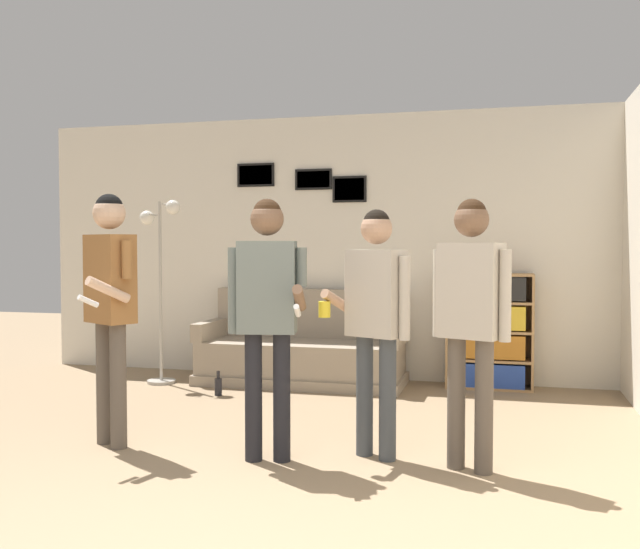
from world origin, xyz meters
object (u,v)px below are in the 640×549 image
at_px(couch, 303,353).
at_px(bottle_on_floor, 218,386).
at_px(person_player_foreground_left, 110,291).
at_px(person_player_foreground_center, 267,301).
at_px(floor_lamp, 160,265).
at_px(person_spectator_near_bookshelf, 471,305).
at_px(drinking_cup, 500,268).
at_px(bookshelf, 490,331).
at_px(person_watcher_holding_cup, 376,307).

bearing_deg(couch, bottle_on_floor, -126.74).
xyz_separation_m(person_player_foreground_left, person_player_foreground_center, (1.14, -0.06, -0.04)).
bearing_deg(person_player_foreground_left, floor_lamp, 108.51).
xyz_separation_m(person_spectator_near_bookshelf, drinking_cup, (0.16, 2.60, 0.15)).
xyz_separation_m(bottle_on_floor, drinking_cup, (2.48, 0.97, 1.07)).
distance_m(bookshelf, floor_lamp, 3.27).
relative_size(person_player_foreground_left, person_spectator_near_bookshelf, 1.04).
xyz_separation_m(person_player_foreground_left, person_watcher_holding_cup, (1.79, 0.18, -0.09)).
relative_size(person_player_foreground_center, person_spectator_near_bookshelf, 1.01).
distance_m(person_watcher_holding_cup, drinking_cup, 2.60).
distance_m(person_watcher_holding_cup, bottle_on_floor, 2.46).
relative_size(bookshelf, person_watcher_holding_cup, 0.69).
distance_m(bookshelf, person_player_foreground_left, 3.66).
xyz_separation_m(person_player_foreground_left, person_spectator_near_bookshelf, (2.39, 0.06, -0.05)).
xyz_separation_m(person_player_foreground_left, drinking_cup, (2.55, 2.67, 0.10)).
height_order(person_spectator_near_bookshelf, bottle_on_floor, person_spectator_near_bookshelf).
bearing_deg(person_watcher_holding_cup, bookshelf, 75.08).
distance_m(couch, person_player_foreground_left, 2.67).
bearing_deg(couch, person_player_foreground_center, -79.00).
xyz_separation_m(couch, person_spectator_near_bookshelf, (1.74, -2.41, 0.71)).
relative_size(person_watcher_holding_cup, person_spectator_near_bookshelf, 0.97).
relative_size(person_spectator_near_bookshelf, bottle_on_floor, 7.35).
bearing_deg(floor_lamp, drinking_cup, 9.78).
relative_size(couch, person_watcher_holding_cup, 1.28).
distance_m(couch, bottle_on_floor, 0.99).
height_order(couch, bookshelf, bookshelf).
distance_m(person_player_foreground_left, drinking_cup, 3.69).
xyz_separation_m(floor_lamp, person_player_foreground_left, (0.71, -2.11, -0.11)).
height_order(floor_lamp, bottle_on_floor, floor_lamp).
relative_size(person_player_foreground_center, drinking_cup, 15.02).
height_order(floor_lamp, person_player_foreground_left, floor_lamp).
height_order(person_player_foreground_center, bottle_on_floor, person_player_foreground_center).
bearing_deg(person_player_foreground_center, bookshelf, 64.32).
bearing_deg(person_watcher_holding_cup, couch, 116.49).
distance_m(couch, person_spectator_near_bookshelf, 3.06).
bearing_deg(drinking_cup, person_player_foreground_center, -117.29).
xyz_separation_m(person_spectator_near_bookshelf, bottle_on_floor, (-2.32, 1.64, -0.92)).
bearing_deg(person_watcher_holding_cup, person_player_foreground_center, -159.54).
bearing_deg(floor_lamp, person_spectator_near_bookshelf, -33.39).
distance_m(person_player_foreground_left, bottle_on_floor, 1.96).
bearing_deg(bookshelf, couch, -173.89).
height_order(floor_lamp, drinking_cup, floor_lamp).
xyz_separation_m(couch, drinking_cup, (1.90, 0.19, 0.86)).
height_order(bookshelf, drinking_cup, drinking_cup).
height_order(couch, person_player_foreground_center, person_player_foreground_center).
bearing_deg(couch, person_player_foreground_left, -104.77).
bearing_deg(person_watcher_holding_cup, person_player_foreground_left, -174.18).
bearing_deg(floor_lamp, couch, 15.17).
distance_m(couch, floor_lamp, 1.66).
height_order(person_spectator_near_bookshelf, drinking_cup, person_spectator_near_bookshelf).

